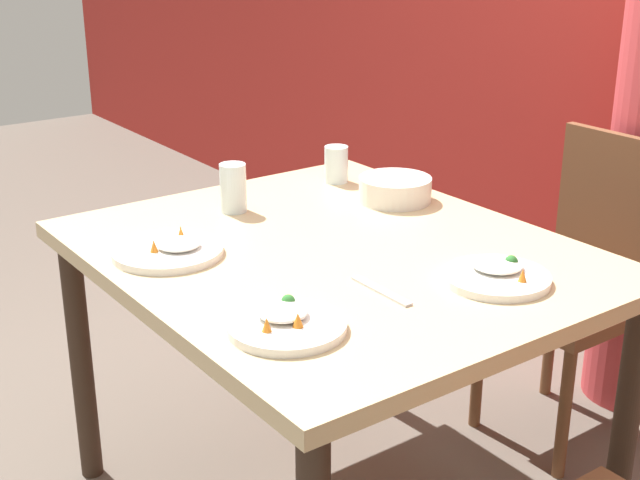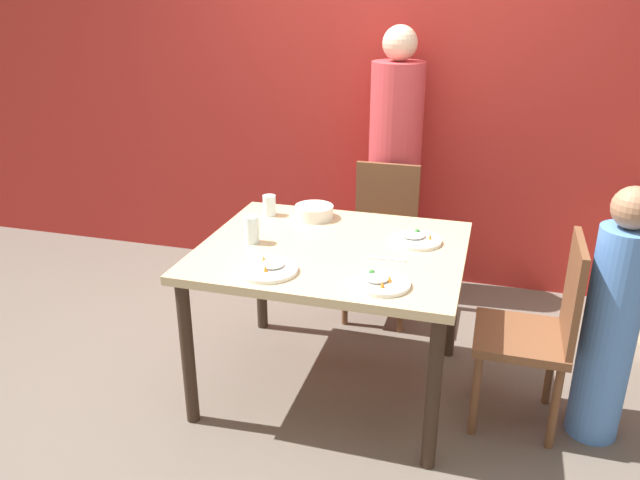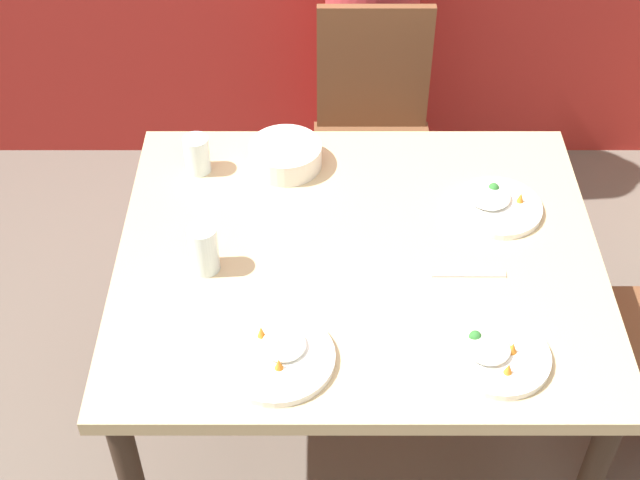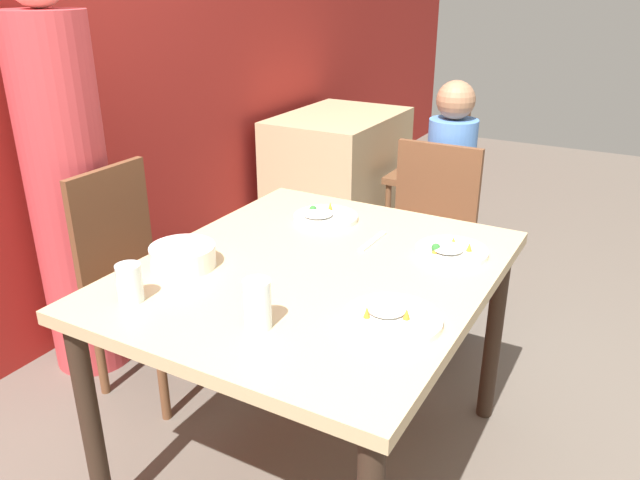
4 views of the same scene
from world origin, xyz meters
name	(u,v)px [view 4 (image 4 of 4)]	position (x,y,z in m)	size (l,w,h in m)	color
ground_plane	(315,459)	(0.00, 0.00, 0.00)	(10.00, 10.00, 0.00)	#60564C
dining_table	(315,291)	(0.00, 0.00, 0.67)	(1.20, 1.02, 0.75)	tan
chair_adult_spot	(139,274)	(0.08, 0.85, 0.49)	(0.40, 0.40, 0.91)	brown
chair_child_spot	(425,242)	(0.94, -0.02, 0.49)	(0.40, 0.40, 0.91)	brown
person_adult	(70,192)	(0.08, 1.18, 0.78)	(0.32, 0.32, 1.67)	#C63D42
person_child	(447,211)	(1.22, -0.02, 0.55)	(0.22, 0.22, 1.16)	#5184D1
bowl_curry	(183,256)	(-0.19, 0.35, 0.79)	(0.20, 0.20, 0.07)	silver
plate_rice_adult	(391,318)	(-0.19, -0.34, 0.77)	(0.26, 0.26, 0.05)	white
plate_rice_child	(324,216)	(0.36, 0.17, 0.77)	(0.23, 0.23, 0.05)	white
plate_noodles	(451,251)	(0.29, -0.33, 0.77)	(0.23, 0.23, 0.05)	white
glass_water_tall	(258,304)	(-0.38, -0.05, 0.82)	(0.07, 0.07, 0.13)	silver
glass_water_short	(130,283)	(-0.43, 0.33, 0.81)	(0.07, 0.07, 0.11)	silver
fork_steel	(373,241)	(0.26, -0.07, 0.76)	(0.18, 0.02, 0.01)	silver
background_table	(338,171)	(2.04, 0.99, 0.38)	(0.94, 0.66, 0.76)	tan
chair_background	(436,170)	(2.04, 0.32, 0.49)	(0.40, 0.40, 0.91)	brown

